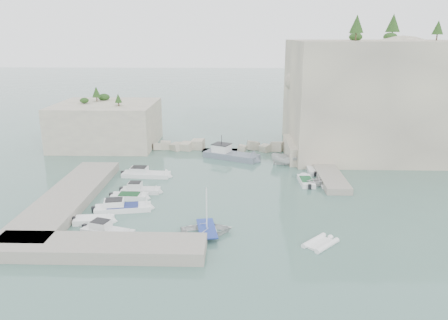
{
  "coord_description": "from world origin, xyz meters",
  "views": [
    {
      "loc": [
        1.52,
        -45.51,
        17.89
      ],
      "look_at": [
        0.0,
        6.0,
        3.0
      ],
      "focal_mm": 35.0,
      "sensor_mm": 36.0,
      "label": 1
    }
  ],
  "objects_px": {
    "rowboat": "(207,233)",
    "motorboat_e": "(94,223)",
    "work_boat": "(231,158)",
    "inflatable_dinghy": "(320,245)",
    "tender_east_c": "(313,171)",
    "motorboat_b": "(141,193)",
    "tender_east_b": "(306,183)",
    "motorboat_f": "(108,235)",
    "motorboat_a": "(146,177)",
    "motorboat_c": "(130,199)",
    "tender_east_d": "(289,165)",
    "tender_east_a": "(318,186)",
    "motorboat_d": "(123,211)"
  },
  "relations": [
    {
      "from": "motorboat_f",
      "to": "tender_east_a",
      "type": "distance_m",
      "value": 26.17
    },
    {
      "from": "work_boat",
      "to": "motorboat_e",
      "type": "bearing_deg",
      "value": -93.22
    },
    {
      "from": "motorboat_a",
      "to": "motorboat_b",
      "type": "xyz_separation_m",
      "value": [
        0.58,
        -6.04,
        0.0
      ]
    },
    {
      "from": "motorboat_b",
      "to": "tender_east_d",
      "type": "xyz_separation_m",
      "value": [
        18.6,
        11.75,
        0.0
      ]
    },
    {
      "from": "tender_east_b",
      "to": "tender_east_d",
      "type": "xyz_separation_m",
      "value": [
        -1.28,
        7.85,
        0.0
      ]
    },
    {
      "from": "motorboat_c",
      "to": "work_boat",
      "type": "distance_m",
      "value": 20.37
    },
    {
      "from": "inflatable_dinghy",
      "to": "tender_east_b",
      "type": "distance_m",
      "value": 16.61
    },
    {
      "from": "motorboat_e",
      "to": "work_boat",
      "type": "height_order",
      "value": "work_boat"
    },
    {
      "from": "motorboat_c",
      "to": "tender_east_d",
      "type": "distance_m",
      "value": 23.83
    },
    {
      "from": "tender_east_c",
      "to": "work_boat",
      "type": "relative_size",
      "value": 0.53
    },
    {
      "from": "motorboat_c",
      "to": "tender_east_a",
      "type": "relative_size",
      "value": 1.42
    },
    {
      "from": "rowboat",
      "to": "tender_east_c",
      "type": "relative_size",
      "value": 0.99
    },
    {
      "from": "motorboat_b",
      "to": "tender_east_b",
      "type": "xyz_separation_m",
      "value": [
        19.88,
        3.91,
        0.0
      ]
    },
    {
      "from": "motorboat_c",
      "to": "inflatable_dinghy",
      "type": "relative_size",
      "value": 1.25
    },
    {
      "from": "tender_east_a",
      "to": "motorboat_f",
      "type": "bearing_deg",
      "value": 109.47
    },
    {
      "from": "rowboat",
      "to": "work_boat",
      "type": "relative_size",
      "value": 0.53
    },
    {
      "from": "motorboat_e",
      "to": "tender_east_a",
      "type": "relative_size",
      "value": 1.33
    },
    {
      "from": "motorboat_a",
      "to": "motorboat_c",
      "type": "relative_size",
      "value": 1.52
    },
    {
      "from": "work_boat",
      "to": "motorboat_f",
      "type": "bearing_deg",
      "value": -86.82
    },
    {
      "from": "motorboat_a",
      "to": "motorboat_d",
      "type": "height_order",
      "value": "same"
    },
    {
      "from": "motorboat_c",
      "to": "motorboat_d",
      "type": "xyz_separation_m",
      "value": [
        0.14,
        -3.43,
        0.0
      ]
    },
    {
      "from": "motorboat_b",
      "to": "tender_east_c",
      "type": "distance_m",
      "value": 23.36
    },
    {
      "from": "work_boat",
      "to": "inflatable_dinghy",
      "type": "bearing_deg",
      "value": -47.25
    },
    {
      "from": "motorboat_b",
      "to": "tender_east_b",
      "type": "height_order",
      "value": "motorboat_b"
    },
    {
      "from": "motorboat_a",
      "to": "tender_east_b",
      "type": "bearing_deg",
      "value": -1.89
    },
    {
      "from": "motorboat_f",
      "to": "rowboat",
      "type": "bearing_deg",
      "value": 21.56
    },
    {
      "from": "rowboat",
      "to": "motorboat_e",
      "type": "bearing_deg",
      "value": 69.65
    },
    {
      "from": "rowboat",
      "to": "work_boat",
      "type": "distance_m",
      "value": 25.67
    },
    {
      "from": "motorboat_c",
      "to": "inflatable_dinghy",
      "type": "distance_m",
      "value": 22.25
    },
    {
      "from": "motorboat_c",
      "to": "tender_east_a",
      "type": "xyz_separation_m",
      "value": [
        22.1,
        5.14,
        0.0
      ]
    },
    {
      "from": "motorboat_a",
      "to": "tender_east_b",
      "type": "xyz_separation_m",
      "value": [
        20.46,
        -2.13,
        0.0
      ]
    },
    {
      "from": "motorboat_a",
      "to": "rowboat",
      "type": "distance_m",
      "value": 18.96
    },
    {
      "from": "motorboat_a",
      "to": "work_boat",
      "type": "distance_m",
      "value": 14.17
    },
    {
      "from": "motorboat_e",
      "to": "tender_east_b",
      "type": "bearing_deg",
      "value": 23.72
    },
    {
      "from": "motorboat_e",
      "to": "tender_east_c",
      "type": "relative_size",
      "value": 0.85
    },
    {
      "from": "inflatable_dinghy",
      "to": "work_boat",
      "type": "relative_size",
      "value": 0.39
    },
    {
      "from": "rowboat",
      "to": "motorboat_b",
      "type": "bearing_deg",
      "value": 28.6
    },
    {
      "from": "tender_east_c",
      "to": "motorboat_b",
      "type": "bearing_deg",
      "value": 113.34
    },
    {
      "from": "inflatable_dinghy",
      "to": "tender_east_b",
      "type": "bearing_deg",
      "value": 39.45
    },
    {
      "from": "motorboat_c",
      "to": "motorboat_f",
      "type": "relative_size",
      "value": 0.81
    },
    {
      "from": "motorboat_b",
      "to": "tender_east_c",
      "type": "relative_size",
      "value": 1.01
    },
    {
      "from": "tender_east_d",
      "to": "work_boat",
      "type": "distance_m",
      "value": 8.79
    },
    {
      "from": "inflatable_dinghy",
      "to": "tender_east_d",
      "type": "xyz_separation_m",
      "value": [
        -0.04,
        24.41,
        0.0
      ]
    },
    {
      "from": "motorboat_b",
      "to": "tender_east_b",
      "type": "relative_size",
      "value": 1.05
    },
    {
      "from": "motorboat_c",
      "to": "tender_east_c",
      "type": "xyz_separation_m",
      "value": [
        22.43,
        10.98,
        0.0
      ]
    },
    {
      "from": "tender_east_b",
      "to": "tender_east_c",
      "type": "height_order",
      "value": "same"
    },
    {
      "from": "motorboat_e",
      "to": "motorboat_f",
      "type": "xyz_separation_m",
      "value": [
        2.16,
        -2.62,
        0.0
      ]
    },
    {
      "from": "rowboat",
      "to": "work_boat",
      "type": "height_order",
      "value": "work_boat"
    },
    {
      "from": "motorboat_a",
      "to": "motorboat_b",
      "type": "height_order",
      "value": "same"
    },
    {
      "from": "motorboat_a",
      "to": "tender_east_a",
      "type": "relative_size",
      "value": 2.16
    }
  ]
}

